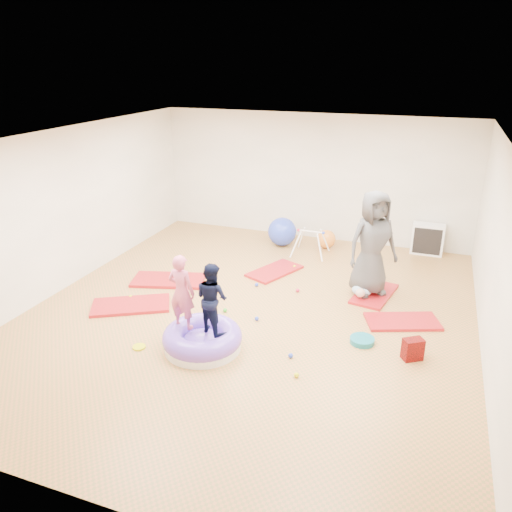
% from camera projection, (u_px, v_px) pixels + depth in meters
% --- Properties ---
extents(room, '(7.01, 8.01, 2.81)m').
position_uv_depth(room, '(249.00, 233.00, 7.65)').
color(room, '#BC763D').
rests_on(room, ground).
extents(gym_mat_front_left, '(1.42, 1.18, 0.05)m').
position_uv_depth(gym_mat_front_left, '(131.00, 305.00, 8.38)').
color(gym_mat_front_left, red).
rests_on(gym_mat_front_left, ground).
extents(gym_mat_mid_left, '(1.45, 0.99, 0.06)m').
position_uv_depth(gym_mat_mid_left, '(169.00, 280.00, 9.32)').
color(gym_mat_mid_left, red).
rests_on(gym_mat_mid_left, ground).
extents(gym_mat_center_back, '(0.97, 1.25, 0.05)m').
position_uv_depth(gym_mat_center_back, '(275.00, 271.00, 9.72)').
color(gym_mat_center_back, red).
rests_on(gym_mat_center_back, ground).
extents(gym_mat_right, '(1.25, 0.93, 0.05)m').
position_uv_depth(gym_mat_right, '(402.00, 321.00, 7.87)').
color(gym_mat_right, red).
rests_on(gym_mat_right, ground).
extents(gym_mat_rear_right, '(0.75, 1.20, 0.05)m').
position_uv_depth(gym_mat_rear_right, '(374.00, 294.00, 8.79)').
color(gym_mat_rear_right, red).
rests_on(gym_mat_rear_right, ground).
extents(inflatable_cushion, '(1.15, 1.15, 0.36)m').
position_uv_depth(inflatable_cushion, '(202.00, 339.00, 7.15)').
color(inflatable_cushion, white).
rests_on(inflatable_cushion, ground).
extents(child_pink, '(0.43, 0.31, 1.12)m').
position_uv_depth(child_pink, '(181.00, 289.00, 6.97)').
color(child_pink, '#CC5375').
rests_on(child_pink, inflatable_cushion).
extents(child_navy, '(0.62, 0.56, 1.03)m').
position_uv_depth(child_navy, '(212.00, 295.00, 6.89)').
color(child_navy, black).
rests_on(child_navy, inflatable_cushion).
extents(adult_caregiver, '(1.06, 1.00, 1.83)m').
position_uv_depth(adult_caregiver, '(373.00, 243.00, 8.47)').
color(adult_caregiver, '#404142').
rests_on(adult_caregiver, gym_mat_rear_right).
extents(infant, '(0.34, 0.35, 0.20)m').
position_uv_depth(infant, '(361.00, 291.00, 8.61)').
color(infant, '#A0C4E2').
rests_on(infant, gym_mat_rear_right).
extents(ball_pit_balls, '(3.40, 3.77, 0.07)m').
position_uv_depth(ball_pit_balls, '(250.00, 313.00, 8.10)').
color(ball_pit_balls, blue).
rests_on(ball_pit_balls, ground).
extents(exercise_ball_blue, '(0.63, 0.63, 0.63)m').
position_uv_depth(exercise_ball_blue, '(282.00, 232.00, 11.01)').
color(exercise_ball_blue, blue).
rests_on(exercise_ball_blue, ground).
extents(exercise_ball_orange, '(0.40, 0.40, 0.40)m').
position_uv_depth(exercise_ball_orange, '(326.00, 239.00, 10.90)').
color(exercise_ball_orange, orange).
rests_on(exercise_ball_orange, ground).
extents(infant_play_gym, '(0.72, 0.68, 0.55)m').
position_uv_depth(infant_play_gym, '(311.00, 239.00, 10.42)').
color(infant_play_gym, white).
rests_on(infant_play_gym, ground).
extents(cube_shelf, '(0.65, 0.32, 0.65)m').
position_uv_depth(cube_shelf, '(427.00, 239.00, 10.53)').
color(cube_shelf, white).
rests_on(cube_shelf, ground).
extents(balance_disc, '(0.36, 0.36, 0.08)m').
position_uv_depth(balance_disc, '(362.00, 340.00, 7.31)').
color(balance_disc, '#146B7D').
rests_on(balance_disc, ground).
extents(backpack, '(0.32, 0.29, 0.31)m').
position_uv_depth(backpack, '(413.00, 349.00, 6.88)').
color(backpack, '#920502').
rests_on(backpack, ground).
extents(yellow_toy, '(0.19, 0.19, 0.03)m').
position_uv_depth(yellow_toy, '(139.00, 347.00, 7.19)').
color(yellow_toy, '#D3D808').
rests_on(yellow_toy, ground).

